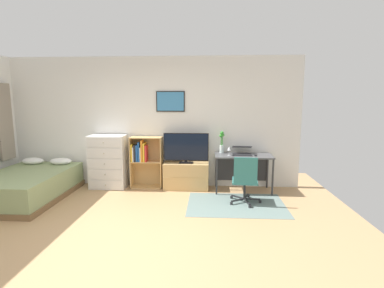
% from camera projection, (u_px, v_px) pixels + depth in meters
% --- Properties ---
extents(ground_plane, '(7.20, 7.20, 0.00)m').
position_uv_depth(ground_plane, '(120.00, 236.00, 3.93)').
color(ground_plane, tan).
extents(wall_back_with_posters, '(6.12, 0.09, 2.70)m').
position_uv_depth(wall_back_with_posters, '(153.00, 122.00, 6.12)').
color(wall_back_with_posters, silver).
rests_on(wall_back_with_posters, ground_plane).
extents(area_rug, '(1.70, 1.20, 0.01)m').
position_uv_depth(area_rug, '(236.00, 204.00, 5.10)').
color(area_rug, slate).
rests_on(area_rug, ground_plane).
extents(bed, '(1.36, 1.98, 0.63)m').
position_uv_depth(bed, '(27.00, 185.00, 5.38)').
color(bed, brown).
rests_on(bed, ground_plane).
extents(dresser, '(0.74, 0.46, 1.10)m').
position_uv_depth(dresser, '(108.00, 162.00, 6.02)').
color(dresser, silver).
rests_on(dresser, ground_plane).
extents(bookshelf, '(0.65, 0.30, 1.06)m').
position_uv_depth(bookshelf, '(144.00, 158.00, 6.03)').
color(bookshelf, tan).
rests_on(bookshelf, ground_plane).
extents(tv_stand, '(0.92, 0.41, 0.54)m').
position_uv_depth(tv_stand, '(186.00, 176.00, 5.98)').
color(tv_stand, tan).
rests_on(tv_stand, ground_plane).
extents(television, '(0.91, 0.16, 0.62)m').
position_uv_depth(television, '(186.00, 148.00, 5.87)').
color(television, black).
rests_on(television, tv_stand).
extents(desk, '(1.12, 0.58, 0.74)m').
position_uv_depth(desk, '(243.00, 161.00, 5.85)').
color(desk, '#4C4C4F').
rests_on(desk, ground_plane).
extents(office_chair, '(0.57, 0.58, 0.86)m').
position_uv_depth(office_chair, '(245.00, 179.00, 5.06)').
color(office_chair, '#232326').
rests_on(office_chair, ground_plane).
extents(laptop, '(0.41, 0.44, 0.17)m').
position_uv_depth(laptop, '(242.00, 151.00, 5.82)').
color(laptop, '#333338').
rests_on(laptop, desk).
extents(computer_mouse, '(0.06, 0.10, 0.03)m').
position_uv_depth(computer_mouse, '(255.00, 155.00, 5.66)').
color(computer_mouse, '#262628').
rests_on(computer_mouse, desk).
extents(bamboo_vase, '(0.10, 0.11, 0.45)m').
position_uv_depth(bamboo_vase, '(222.00, 142.00, 5.93)').
color(bamboo_vase, silver).
rests_on(bamboo_vase, desk).
extents(wine_glass, '(0.07, 0.07, 0.18)m').
position_uv_depth(wine_glass, '(229.00, 149.00, 5.66)').
color(wine_glass, silver).
rests_on(wine_glass, desk).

